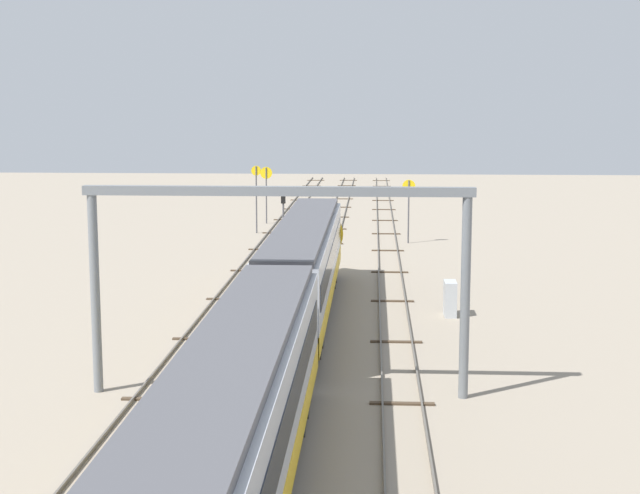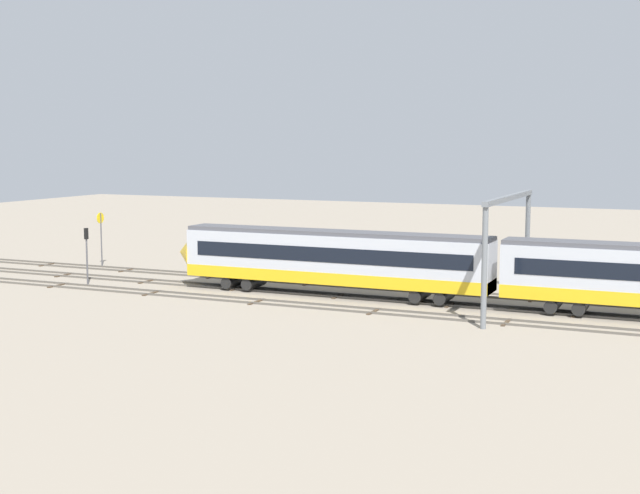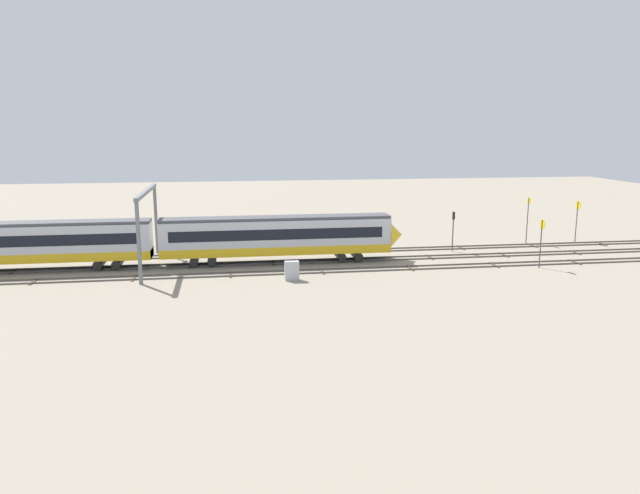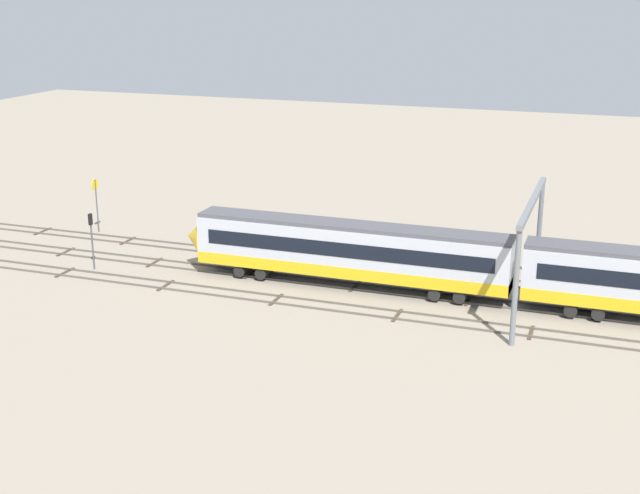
{
  "view_description": "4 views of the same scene",
  "coord_description": "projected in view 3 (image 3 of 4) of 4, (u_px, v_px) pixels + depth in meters",
  "views": [
    {
      "loc": [
        -47.14,
        -3.5,
        11.02
      ],
      "look_at": [
        1.31,
        -0.77,
        3.55
      ],
      "focal_mm": 53.04,
      "sensor_mm": 36.0,
      "label": 1
    },
    {
      "loc": [
        -25.05,
        60.15,
        11.57
      ],
      "look_at": [
        2.38,
        -1.87,
        3.43
      ],
      "focal_mm": 49.35,
      "sensor_mm": 36.0,
      "label": 2
    },
    {
      "loc": [
        -4.53,
        -62.46,
        14.21
      ],
      "look_at": [
        4.75,
        -1.72,
        1.92
      ],
      "focal_mm": 33.96,
      "sensor_mm": 36.0,
      "label": 3
    },
    {
      "loc": [
        -18.02,
        58.09,
        21.94
      ],
      "look_at": [
        3.45,
        -1.86,
        2.27
      ],
      "focal_mm": 47.95,
      "sensor_mm": 36.0,
      "label": 4
    }
  ],
  "objects": [
    {
      "name": "relay_cabinet",
      "position": [
        292.0,
        271.0,
        56.69
      ],
      "size": [
        1.35,
        0.62,
        1.82
      ],
      "color": "#B2B7BC",
      "rests_on": "ground"
    },
    {
      "name": "ground_plane",
      "position": [
        273.0,
        263.0,
        64.0
      ],
      "size": [
        197.17,
        197.17,
        0.0
      ],
      "primitive_type": "plane",
      "color": "gray"
    },
    {
      "name": "track_middle",
      "position": [
        270.0,
        253.0,
        68.47
      ],
      "size": [
        181.17,
        2.4,
        0.16
      ],
      "color": "#59544C",
      "rests_on": "ground"
    },
    {
      "name": "speed_sign_far_trackside",
      "position": [
        577.0,
        214.0,
        75.03
      ],
      "size": [
        0.14,
        1.09,
        5.17
      ],
      "color": "#4C4C51",
      "rests_on": "ground"
    },
    {
      "name": "track_near_foreground",
      "position": [
        277.0,
        273.0,
        59.5
      ],
      "size": [
        181.17,
        2.4,
        0.16
      ],
      "color": "#59544C",
      "rests_on": "ground"
    },
    {
      "name": "speed_sign_near_foreground",
      "position": [
        541.0,
        236.0,
        61.21
      ],
      "size": [
        0.14,
        1.01,
        5.0
      ],
      "color": "#4C4C51",
      "rests_on": "ground"
    },
    {
      "name": "signal_light_trackside_departure",
      "position": [
        453.0,
        226.0,
        69.45
      ],
      "size": [
        0.31,
        0.32,
        4.61
      ],
      "color": "#4C4C51",
      "rests_on": "ground"
    },
    {
      "name": "speed_sign_mid_trackside",
      "position": [
        528.0,
        215.0,
        74.16
      ],
      "size": [
        0.14,
        0.83,
        5.71
      ],
      "color": "#4C4C51",
      "rests_on": "ground"
    },
    {
      "name": "track_with_train",
      "position": [
        273.0,
        262.0,
        63.99
      ],
      "size": [
        181.17,
        2.4,
        0.16
      ],
      "color": "#59544C",
      "rests_on": "ground"
    },
    {
      "name": "overhead_gantry",
      "position": [
        147.0,
        211.0,
        61.01
      ],
      "size": [
        0.4,
        14.52,
        7.94
      ],
      "color": "slate",
      "rests_on": "ground"
    }
  ]
}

